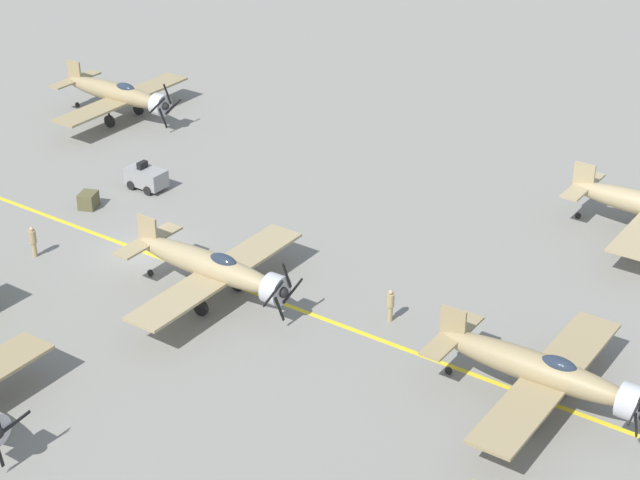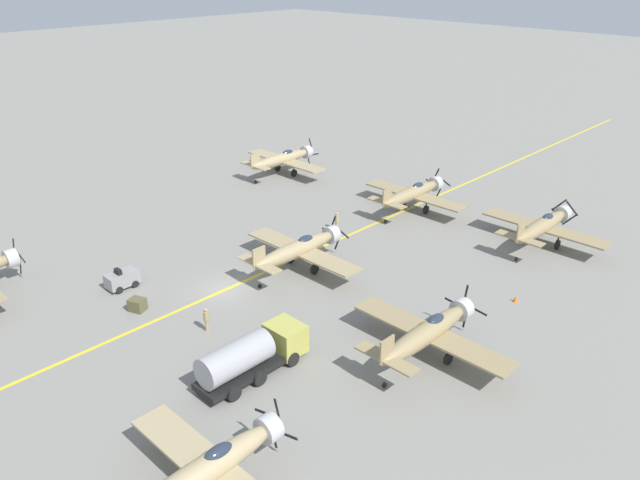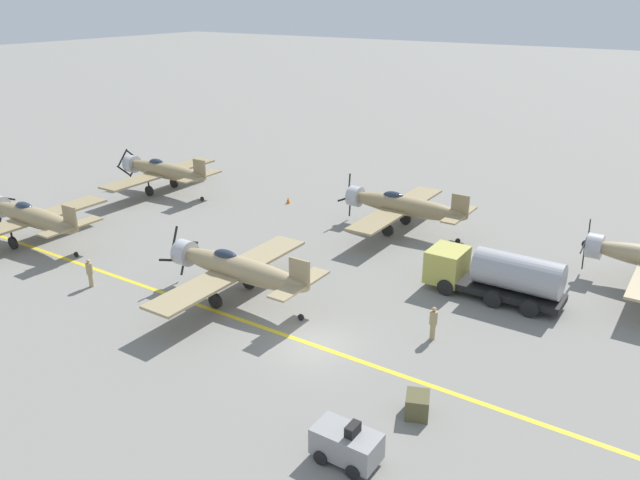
{
  "view_description": "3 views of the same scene",
  "coord_description": "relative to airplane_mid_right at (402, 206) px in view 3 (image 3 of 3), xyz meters",
  "views": [
    {
      "loc": [
        38.14,
        38.62,
        29.42
      ],
      "look_at": [
        -2.06,
        10.71,
        3.17
      ],
      "focal_mm": 60.0,
      "sensor_mm": 36.0,
      "label": 1
    },
    {
      "loc": [
        36.72,
        -26.71,
        25.08
      ],
      "look_at": [
        3.35,
        7.56,
        3.03
      ],
      "focal_mm": 35.0,
      "sensor_mm": 36.0,
      "label": 2
    },
    {
      "loc": [
        -22.96,
        -15.45,
        16.82
      ],
      "look_at": [
        6.39,
        3.81,
        2.85
      ],
      "focal_mm": 35.0,
      "sensor_mm": 36.0,
      "label": 3
    }
  ],
  "objects": [
    {
      "name": "ground_plane",
      "position": [
        -17.3,
        -3.65,
        -2.01
      ],
      "size": [
        400.0,
        400.0,
        0.0
      ],
      "primitive_type": "plane",
      "color": "gray"
    },
    {
      "name": "ground_crew_inspecting",
      "position": [
        -13.4,
        -8.47,
        -0.99
      ],
      "size": [
        0.41,
        0.41,
        1.87
      ],
      "color": "tan",
      "rests_on": "ground"
    },
    {
      "name": "airplane_mid_center",
      "position": [
        -15.51,
        2.96,
        -0.0
      ],
      "size": [
        12.0,
        9.98,
        3.71
      ],
      "rotation": [
        0.0,
        0.0,
        0.21
      ],
      "color": "tan",
      "rests_on": "ground"
    },
    {
      "name": "airplane_far_right",
      "position": [
        -2.82,
        22.27,
        -0.0
      ],
      "size": [
        12.0,
        9.98,
        3.65
      ],
      "rotation": [
        0.0,
        0.0,
        0.16
      ],
      "color": "#968259",
      "rests_on": "ground"
    },
    {
      "name": "tow_tractor",
      "position": [
        -23.65,
        -9.42,
        -1.22
      ],
      "size": [
        1.57,
        2.6,
        1.79
      ],
      "color": "gray",
      "rests_on": "ground"
    },
    {
      "name": "fuel_tanker",
      "position": [
        -7.04,
        -9.47,
        -0.5
      ],
      "size": [
        2.68,
        8.0,
        2.98
      ],
      "color": "black",
      "rests_on": "ground"
    },
    {
      "name": "ground_crew_walking",
      "position": [
        -19.1,
        11.58,
        -1.03
      ],
      "size": [
        0.39,
        0.39,
        1.81
      ],
      "color": "tan",
      "rests_on": "ground"
    },
    {
      "name": "traffic_cone",
      "position": [
        0.68,
        11.04,
        -1.74
      ],
      "size": [
        0.36,
        0.36,
        0.55
      ],
      "primitive_type": "cone",
      "color": "orange",
      "rests_on": "ground"
    },
    {
      "name": "airplane_far_center",
      "position": [
        -16.68,
        20.87,
        0.0
      ],
      "size": [
        12.0,
        9.98,
        3.68
      ],
      "rotation": [
        0.0,
        0.0,
        -0.06
      ],
      "color": "#99855C",
      "rests_on": "ground"
    },
    {
      "name": "supply_crate_by_tanker",
      "position": [
        -19.58,
        -10.48,
        -1.52
      ],
      "size": [
        1.47,
        1.36,
        0.99
      ],
      "primitive_type": "cube",
      "rotation": [
        0.0,
        0.0,
        0.38
      ],
      "color": "brown",
      "rests_on": "ground"
    },
    {
      "name": "taxiway_stripe",
      "position": [
        -17.3,
        -3.65,
        -2.01
      ],
      "size": [
        0.3,
        160.0,
        0.01
      ],
      "primitive_type": "cube",
      "color": "yellow",
      "rests_on": "ground"
    },
    {
      "name": "airplane_mid_right",
      "position": [
        0.0,
        0.0,
        0.0
      ],
      "size": [
        12.0,
        9.98,
        3.8
      ],
      "rotation": [
        0.0,
        0.0,
        -0.04
      ],
      "color": "#968259",
      "rests_on": "ground"
    }
  ]
}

